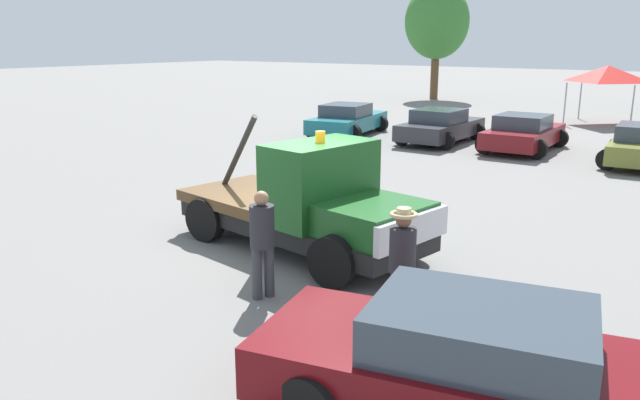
% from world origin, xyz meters
% --- Properties ---
extents(ground_plane, '(160.00, 160.00, 0.00)m').
position_xyz_m(ground_plane, '(0.00, 0.00, 0.00)').
color(ground_plane, slate).
extents(tow_truck, '(5.61, 2.83, 2.51)m').
position_xyz_m(tow_truck, '(0.32, -0.05, 0.92)').
color(tow_truck, black).
rests_on(tow_truck, ground).
extents(foreground_car, '(5.55, 2.95, 1.34)m').
position_xyz_m(foreground_car, '(5.20, -3.45, 0.65)').
color(foreground_car, '#5B0A0F').
rests_on(foreground_car, ground).
extents(person_near_truck, '(0.39, 0.39, 1.74)m').
position_xyz_m(person_near_truck, '(3.23, -1.88, 1.03)').
color(person_near_truck, '#847051').
rests_on(person_near_truck, ground).
extents(person_at_hood, '(0.39, 0.39, 1.74)m').
position_xyz_m(person_at_hood, '(0.99, -2.24, 1.00)').
color(person_at_hood, '#38383D').
rests_on(person_at_hood, ground).
extents(parked_car_teal, '(3.00, 4.90, 1.34)m').
position_xyz_m(parked_car_teal, '(-7.30, 13.07, 0.65)').
color(parked_car_teal, '#196670').
rests_on(parked_car_teal, ground).
extents(parked_car_charcoal, '(2.51, 4.41, 1.34)m').
position_xyz_m(parked_car_charcoal, '(-3.21, 13.47, 0.65)').
color(parked_car_charcoal, '#2D2D33').
rests_on(parked_car_charcoal, ground).
extents(parked_car_maroon, '(2.58, 4.37, 1.34)m').
position_xyz_m(parked_car_maroon, '(0.04, 13.53, 0.65)').
color(parked_car_maroon, maroon).
rests_on(parked_car_maroon, ground).
extents(canopy_tent_red, '(2.98, 2.98, 2.78)m').
position_xyz_m(canopy_tent_red, '(0.82, 23.22, 2.38)').
color(canopy_tent_red, '#9E9EA3').
rests_on(canopy_tent_red, ground).
extents(tree_left, '(4.26, 4.26, 7.61)m').
position_xyz_m(tree_left, '(-11.50, 30.50, 5.10)').
color(tree_left, brown).
rests_on(tree_left, ground).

